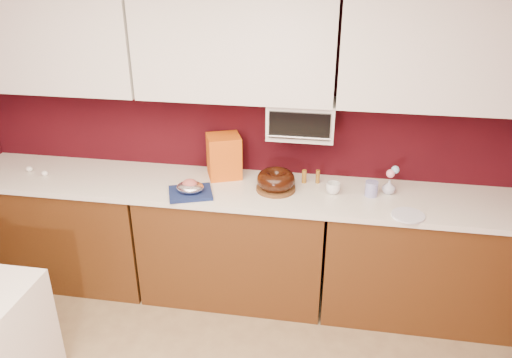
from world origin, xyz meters
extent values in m
cube|color=#35070D|center=(0.00, 2.25, 1.25)|extent=(4.00, 0.02, 2.50)
cube|color=#502B10|center=(-1.33, 1.94, 0.43)|extent=(1.31, 0.58, 0.86)
cube|color=#502B10|center=(0.00, 1.94, 0.43)|extent=(1.31, 0.58, 0.86)
cube|color=#502B10|center=(1.33, 1.94, 0.43)|extent=(1.31, 0.58, 0.86)
cube|color=silver|center=(0.00, 1.94, 0.88)|extent=(4.00, 0.62, 0.04)
cube|color=white|center=(-1.33, 2.08, 1.85)|extent=(1.31, 0.33, 0.70)
cube|color=white|center=(0.00, 2.08, 1.85)|extent=(1.31, 0.33, 0.70)
cube|color=white|center=(1.33, 2.08, 1.85)|extent=(1.31, 0.33, 0.70)
cube|color=white|center=(0.45, 2.10, 1.38)|extent=(0.45, 0.30, 0.25)
cube|color=black|center=(0.45, 1.94, 1.38)|extent=(0.40, 0.02, 0.18)
cylinder|color=silver|center=(0.45, 1.93, 1.30)|extent=(0.42, 0.02, 0.02)
cylinder|color=brown|center=(0.30, 1.94, 0.91)|extent=(0.32, 0.32, 0.03)
torus|color=black|center=(0.30, 1.94, 0.98)|extent=(0.33, 0.33, 0.11)
cube|color=#152150|center=(-0.26, 1.77, 0.91)|extent=(0.35, 0.33, 0.02)
ellipsoid|color=white|center=(-0.26, 1.77, 0.96)|extent=(0.22, 0.20, 0.07)
ellipsoid|color=#B85A54|center=(-0.26, 1.77, 0.98)|extent=(0.13, 0.12, 0.07)
cube|color=#BC330C|center=(-0.10, 2.11, 1.06)|extent=(0.29, 0.28, 0.31)
cylinder|color=black|center=(0.32, 2.03, 0.92)|extent=(0.26, 0.26, 0.04)
imported|color=white|center=(0.70, 1.95, 0.95)|extent=(0.11, 0.11, 0.10)
cylinder|color=#1C249A|center=(0.95, 1.96, 0.95)|extent=(0.10, 0.10, 0.10)
imported|color=silver|center=(1.07, 2.02, 0.95)|extent=(0.08, 0.08, 0.11)
sphere|color=pink|center=(1.07, 2.02, 1.05)|extent=(0.06, 0.06, 0.06)
sphere|color=#93C4EB|center=(1.10, 2.04, 1.07)|extent=(0.05, 0.05, 0.05)
cylinder|color=white|center=(1.17, 1.71, 0.91)|extent=(0.25, 0.25, 0.01)
cylinder|color=#8D5C19|center=(0.49, 2.09, 0.95)|extent=(0.04, 0.04, 0.10)
ellipsoid|color=white|center=(-1.56, 1.94, 0.92)|extent=(0.06, 0.06, 0.04)
ellipsoid|color=white|center=(-1.41, 1.89, 0.92)|extent=(0.06, 0.05, 0.04)
cylinder|color=brown|center=(0.58, 2.10, 0.95)|extent=(0.04, 0.04, 0.10)
camera|label=1|loc=(0.68, -1.15, 2.44)|focal=35.00mm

